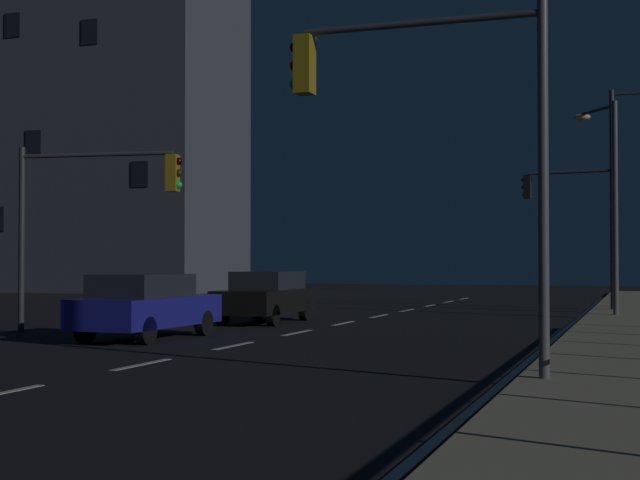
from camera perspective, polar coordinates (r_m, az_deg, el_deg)
The scene contains 12 objects.
ground_plane at distance 21.36m, azimuth -4.73°, elevation -6.34°, with size 112.00×112.00×0.00m, color black.
sidewalk_right at distance 19.55m, azimuth 17.42°, elevation -6.54°, with size 2.42×77.00×0.14m, color gray.
lane_markings_center at distance 24.59m, azimuth -1.42°, elevation -5.67°, with size 0.14×50.00×0.01m.
lane_edge_line at distance 24.62m, azimuth 14.35°, elevation -5.63°, with size 0.14×53.00×0.01m.
car at distance 22.93m, azimuth -10.57°, elevation -3.92°, with size 1.90×4.43×1.57m.
car_oncoming at distance 28.77m, azimuth -3.32°, elevation -3.41°, with size 1.89×4.43×1.57m.
traffic_light_near_right at distance 14.70m, azimuth 6.73°, elevation 7.63°, with size 4.12×0.34×5.70m.
traffic_light_far_left at distance 25.11m, azimuth -13.65°, elevation 2.45°, with size 4.53×0.80×4.91m.
traffic_light_far_center at distance 38.17m, azimuth 15.14°, elevation 1.92°, with size 3.60×0.76×5.51m.
street_lamp_median at distance 32.44m, azimuth 17.17°, elevation 3.21°, with size 1.49×1.87×7.01m.
street_lamp_mid_block at distance 35.63m, azimuth 17.73°, elevation 3.52°, with size 1.64×0.36×7.97m.
building_distant at distance 63.57m, azimuth -14.33°, elevation 10.35°, with size 19.83×9.41×29.39m.
Camera 1 is at (8.60, -1.96, 1.86)m, focal length 52.50 mm.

